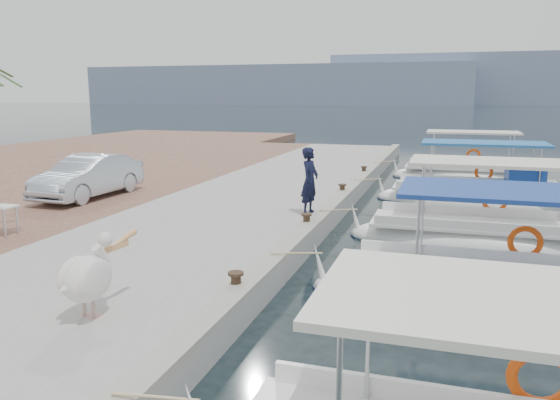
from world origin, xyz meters
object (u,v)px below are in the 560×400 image
Objects in this scene: fishing_caique_d at (478,198)px; fishing_caique_b at (512,302)px; pelican at (89,276)px; parked_car at (89,176)px; fisherman at (310,181)px; fishing_caique_e at (466,177)px; fishing_caique_c at (483,240)px.

fishing_caique_b is at bearing -89.27° from fishing_caique_d.
parked_car is (-6.24, 8.53, 0.06)m from pelican.
fishing_caique_e is at bearing -12.85° from fisherman.
fisherman is 0.45× the size of parked_car.
fishing_caique_d is 7.60m from fisherman.
pelican is (-6.45, -3.59, 1.02)m from fishing_caique_b.
fisherman is at bearing 137.35° from fishing_caique_b.
fishing_caique_b and fishing_caique_d have the same top height.
fishing_caique_e is at bearing 91.41° from fishing_caique_b.
fisherman is (-4.62, -11.56, 1.34)m from fishing_caique_e.
fisherman reaches higher than fishing_caique_d.
pelican is at bearing -51.70° from parked_car.
fishing_caique_b is 16.18m from fishing_caique_e.
fishing_caique_e is (-0.14, 11.73, 0.00)m from fishing_caique_c.
fisherman is 7.69m from parked_car.
fishing_caique_b is 13.67m from parked_car.
fishing_caique_b is 1.77× the size of parked_car.
fishing_caique_e is (-0.40, 16.18, 0.00)m from fishing_caique_b.
fisherman reaches higher than fishing_caique_c.
pelican is at bearing -107.02° from fishing_caique_e.
pelican is at bearing -127.58° from fishing_caique_c.
parked_car is at bearing -156.89° from fishing_caique_d.
fishing_caique_c is (-0.26, 4.45, 0.00)m from fishing_caique_b.
fishing_caique_e is 12.52m from fisherman.
parked_car is at bearing 177.74° from fishing_caique_c.
fisherman is (1.44, 8.22, 0.31)m from pelican.
pelican is 0.85× the size of fisherman.
fishing_caique_b and fishing_caique_c have the same top height.
parked_car is (-12.70, 4.94, 1.08)m from fishing_caique_b.
parked_car is (-12.30, -11.24, 1.08)m from fishing_caique_e.
fishing_caique_c is 3.67× the size of fisherman.
fishing_caique_c is 11.73m from fishing_caique_e.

